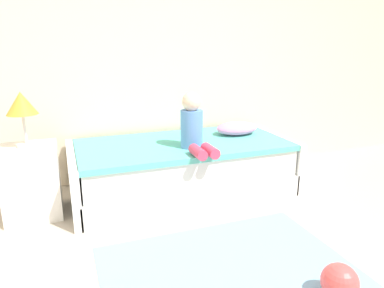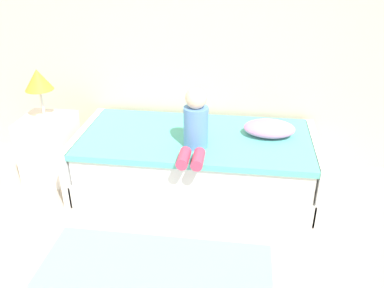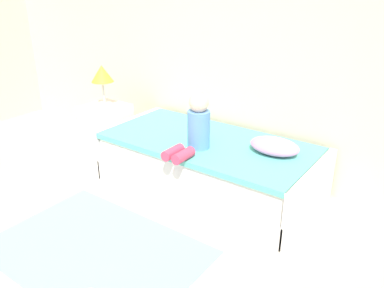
{
  "view_description": "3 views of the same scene",
  "coord_description": "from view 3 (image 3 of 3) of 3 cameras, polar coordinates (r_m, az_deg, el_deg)",
  "views": [
    {
      "loc": [
        -1.12,
        -1.07,
        1.41
      ],
      "look_at": [
        -0.07,
        1.75,
        0.55
      ],
      "focal_mm": 32.92,
      "sensor_mm": 36.0,
      "label": 1
    },
    {
      "loc": [
        0.31,
        -1.11,
        2.04
      ],
      "look_at": [
        -0.07,
        1.75,
        0.55
      ],
      "focal_mm": 37.66,
      "sensor_mm": 36.0,
      "label": 2
    },
    {
      "loc": [
        1.78,
        -0.82,
        1.9
      ],
      "look_at": [
        -0.07,
        1.75,
        0.55
      ],
      "focal_mm": 36.43,
      "sensor_mm": 36.0,
      "label": 3
    }
  ],
  "objects": [
    {
      "name": "bed",
      "position": [
        3.76,
        2.23,
        -3.05
      ],
      "size": [
        2.11,
        1.0,
        0.5
      ],
      "color": "white",
      "rests_on": "ground"
    },
    {
      "name": "table_lamp",
      "position": [
        4.35,
        -13.02,
        9.73
      ],
      "size": [
        0.24,
        0.24,
        0.45
      ],
      "color": "silver",
      "rests_on": "nightstand"
    },
    {
      "name": "nightstand",
      "position": [
        4.54,
        -12.31,
        1.89
      ],
      "size": [
        0.44,
        0.44,
        0.6
      ],
      "primitive_type": "cube",
      "color": "white",
      "rests_on": "ground"
    },
    {
      "name": "pillow",
      "position": [
        3.44,
        11.98,
        -0.31
      ],
      "size": [
        0.44,
        0.3,
        0.13
      ],
      "primitive_type": "ellipsoid",
      "color": "#EA8CC6",
      "rests_on": "bed"
    },
    {
      "name": "area_rug",
      "position": [
        3.14,
        -13.9,
        -14.82
      ],
      "size": [
        1.6,
        1.1,
        0.01
      ],
      "primitive_type": "cube",
      "color": "#7AA8CC",
      "rests_on": "ground"
    },
    {
      "name": "child_figure",
      "position": [
        3.39,
        0.52,
        2.44
      ],
      "size": [
        0.2,
        0.51,
        0.5
      ],
      "color": "#598CD1",
      "rests_on": "bed"
    },
    {
      "name": "wall_rear",
      "position": [
        3.88,
        8.53,
        16.2
      ],
      "size": [
        7.2,
        0.1,
        2.9
      ],
      "primitive_type": "cube",
      "color": "beige",
      "rests_on": "ground"
    }
  ]
}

